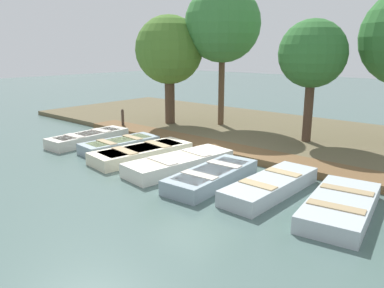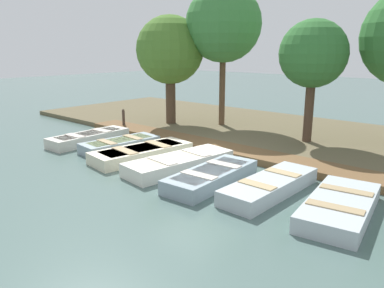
% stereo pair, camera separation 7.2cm
% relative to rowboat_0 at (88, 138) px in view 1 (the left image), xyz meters
% --- Properties ---
extents(ground_plane, '(80.00, 80.00, 0.00)m').
position_rel_rowboat_0_xyz_m(ground_plane, '(-0.85, 4.55, -0.20)').
color(ground_plane, '#4C6660').
extents(shore_bank, '(8.00, 24.00, 0.19)m').
position_rel_rowboat_0_xyz_m(shore_bank, '(-5.85, 4.55, -0.10)').
color(shore_bank, brown).
rests_on(shore_bank, ground_plane).
extents(dock_walkway, '(1.17, 13.45, 0.22)m').
position_rel_rowboat_0_xyz_m(dock_walkway, '(-2.30, 4.55, -0.09)').
color(dock_walkway, brown).
rests_on(dock_walkway, ground_plane).
extents(rowboat_0, '(3.14, 1.08, 0.41)m').
position_rel_rowboat_0_xyz_m(rowboat_0, '(0.00, 0.00, 0.00)').
color(rowboat_0, beige).
rests_on(rowboat_0, ground_plane).
extents(rowboat_1, '(2.84, 1.30, 0.39)m').
position_rel_rowboat_0_xyz_m(rowboat_1, '(-0.17, 1.65, -0.01)').
color(rowboat_1, '#8C9EA8').
rests_on(rowboat_1, ground_plane).
extents(rowboat_2, '(3.42, 1.63, 0.40)m').
position_rel_rowboat_0_xyz_m(rowboat_2, '(0.06, 3.06, -0.00)').
color(rowboat_2, beige).
rests_on(rowboat_2, ground_plane).
extents(rowboat_3, '(3.48, 1.55, 0.42)m').
position_rel_rowboat_0_xyz_m(rowboat_3, '(0.09, 4.74, 0.01)').
color(rowboat_3, silver).
rests_on(rowboat_3, ground_plane).
extents(rowboat_4, '(3.04, 1.25, 0.40)m').
position_rel_rowboat_0_xyz_m(rowboat_4, '(0.37, 6.16, -0.00)').
color(rowboat_4, '#8C9EA8').
rests_on(rowboat_4, ground_plane).
extents(rowboat_5, '(3.13, 1.04, 0.40)m').
position_rel_rowboat_0_xyz_m(rowboat_5, '(-0.02, 7.67, -0.00)').
color(rowboat_5, '#B2BCC1').
rests_on(rowboat_5, ground_plane).
extents(rowboat_6, '(3.02, 1.62, 0.39)m').
position_rel_rowboat_0_xyz_m(rowboat_6, '(0.07, 9.40, -0.01)').
color(rowboat_6, '#B2BCC1').
rests_on(rowboat_6, ground_plane).
extents(mooring_post_near, '(0.12, 0.12, 0.92)m').
position_rel_rowboat_0_xyz_m(mooring_post_near, '(-2.35, -0.89, 0.26)').
color(mooring_post_near, '#47382D').
rests_on(mooring_post_near, ground_plane).
extents(park_tree_far_left, '(2.92, 2.92, 4.85)m').
position_rel_rowboat_0_xyz_m(park_tree_far_left, '(-4.13, 0.24, 3.15)').
color(park_tree_far_left, '#4C3828').
rests_on(park_tree_far_left, ground_plane).
extents(park_tree_left, '(3.16, 3.16, 6.01)m').
position_rel_rowboat_0_xyz_m(park_tree_left, '(-5.35, 2.17, 4.21)').
color(park_tree_left, brown).
rests_on(park_tree_left, ground_plane).
extents(park_tree_center, '(2.33, 2.33, 4.44)m').
position_rel_rowboat_0_xyz_m(park_tree_center, '(-4.91, 6.34, 3.03)').
color(park_tree_center, '#4C3828').
rests_on(park_tree_center, ground_plane).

